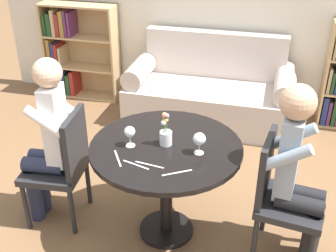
% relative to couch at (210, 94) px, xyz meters
% --- Properties ---
extents(ground_plane, '(16.00, 16.00, 0.00)m').
position_rel_couch_xyz_m(ground_plane, '(0.00, -1.85, -0.31)').
color(ground_plane, brown).
extents(round_table, '(1.02, 1.02, 0.75)m').
position_rel_couch_xyz_m(round_table, '(0.00, -1.85, 0.31)').
color(round_table, black).
rests_on(round_table, ground_plane).
extents(couch, '(1.76, 0.80, 0.92)m').
position_rel_couch_xyz_m(couch, '(0.00, 0.00, 0.00)').
color(couch, beige).
rests_on(couch, ground_plane).
extents(bookshelf_left, '(0.89, 0.28, 1.13)m').
position_rel_couch_xyz_m(bookshelf_left, '(-1.71, 0.27, 0.24)').
color(bookshelf_left, tan).
rests_on(bookshelf_left, ground_plane).
extents(chair_left, '(0.46, 0.46, 0.90)m').
position_rel_couch_xyz_m(chair_left, '(-0.78, -1.88, 0.18)').
color(chair_left, '#232326').
rests_on(chair_left, ground_plane).
extents(chair_right, '(0.47, 0.47, 0.90)m').
position_rel_couch_xyz_m(chair_right, '(0.78, -1.84, 0.18)').
color(chair_right, '#232326').
rests_on(chair_right, ground_plane).
extents(person_left, '(0.44, 0.37, 1.30)m').
position_rel_couch_xyz_m(person_left, '(-0.86, -1.89, 0.37)').
color(person_left, '#282D47').
rests_on(person_left, ground_plane).
extents(person_right, '(0.44, 0.37, 1.28)m').
position_rel_couch_xyz_m(person_right, '(0.86, -1.86, 0.39)').
color(person_right, black).
rests_on(person_right, ground_plane).
extents(wine_glass_left, '(0.07, 0.07, 0.14)m').
position_rel_couch_xyz_m(wine_glass_left, '(-0.23, -1.91, 0.54)').
color(wine_glass_left, white).
rests_on(wine_glass_left, round_table).
extents(wine_glass_right, '(0.08, 0.08, 0.15)m').
position_rel_couch_xyz_m(wine_glass_right, '(0.23, -1.89, 0.54)').
color(wine_glass_right, white).
rests_on(wine_glass_right, round_table).
extents(flower_vase, '(0.08, 0.08, 0.24)m').
position_rel_couch_xyz_m(flower_vase, '(-0.01, -1.84, 0.52)').
color(flower_vase, silver).
rests_on(flower_vase, round_table).
extents(knife_left_setting, '(0.19, 0.04, 0.00)m').
position_rel_couch_xyz_m(knife_left_setting, '(-0.04, -2.10, 0.44)').
color(knife_left_setting, silver).
rests_on(knife_left_setting, round_table).
extents(fork_left_setting, '(0.19, 0.06, 0.00)m').
position_rel_couch_xyz_m(fork_left_setting, '(-0.12, -2.12, 0.44)').
color(fork_left_setting, silver).
rests_on(fork_left_setting, round_table).
extents(knife_right_setting, '(0.11, 0.17, 0.00)m').
position_rel_couch_xyz_m(knife_right_setting, '(-0.25, -2.08, 0.44)').
color(knife_right_setting, silver).
rests_on(knife_right_setting, round_table).
extents(fork_right_setting, '(0.17, 0.11, 0.00)m').
position_rel_couch_xyz_m(fork_right_setting, '(0.14, -2.14, 0.44)').
color(fork_right_setting, silver).
rests_on(fork_right_setting, round_table).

